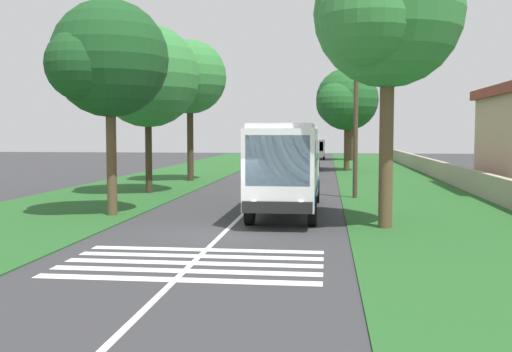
{
  "coord_description": "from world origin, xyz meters",
  "views": [
    {
      "loc": [
        -19.88,
        -3.48,
        3.41
      ],
      "look_at": [
        4.97,
        -0.54,
        1.6
      ],
      "focal_mm": 42.47,
      "sensor_mm": 36.0,
      "label": 1
    }
  ],
  "objects_px": {
    "trailing_car_1": "(307,164)",
    "roadside_tree_left_2": "(188,79)",
    "coach_bus": "(288,162)",
    "roadside_tree_right_0": "(345,101)",
    "roadside_tree_right_1": "(384,18)",
    "roadside_tree_right_2": "(351,97)",
    "utility_pole": "(356,121)",
    "trailing_car_3": "(278,157)",
    "trailing_minibus_0": "(317,147)",
    "trailing_car_2": "(310,161)",
    "roadside_tree_left_0": "(146,79)",
    "roadside_tree_left_1": "(107,62)",
    "trailing_car_0": "(303,171)"
  },
  "relations": [
    {
      "from": "trailing_car_0",
      "to": "trailing_car_2",
      "type": "xyz_separation_m",
      "value": [
        14.45,
        -0.1,
        0.0
      ]
    },
    {
      "from": "roadside_tree_left_0",
      "to": "roadside_tree_left_1",
      "type": "distance_m",
      "value": 9.07
    },
    {
      "from": "trailing_minibus_0",
      "to": "roadside_tree_right_0",
      "type": "relative_size",
      "value": 0.67
    },
    {
      "from": "trailing_car_1",
      "to": "roadside_tree_left_2",
      "type": "xyz_separation_m",
      "value": [
        -10.53,
        7.9,
        6.41
      ]
    },
    {
      "from": "trailing_car_2",
      "to": "trailing_car_3",
      "type": "height_order",
      "value": "same"
    },
    {
      "from": "roadside_tree_left_1",
      "to": "roadside_tree_right_1",
      "type": "distance_m",
      "value": 10.99
    },
    {
      "from": "roadside_tree_left_0",
      "to": "roadside_tree_left_1",
      "type": "xyz_separation_m",
      "value": [
        -8.99,
        -1.17,
        -0.12
      ]
    },
    {
      "from": "roadside_tree_left_1",
      "to": "roadside_tree_left_2",
      "type": "bearing_deg",
      "value": 2.7
    },
    {
      "from": "coach_bus",
      "to": "utility_pole",
      "type": "relative_size",
      "value": 1.46
    },
    {
      "from": "roadside_tree_left_0",
      "to": "roadside_tree_right_0",
      "type": "height_order",
      "value": "roadside_tree_left_0"
    },
    {
      "from": "trailing_car_3",
      "to": "trailing_minibus_0",
      "type": "distance_m",
      "value": 11.52
    },
    {
      "from": "trailing_car_2",
      "to": "trailing_car_3",
      "type": "relative_size",
      "value": 1.0
    },
    {
      "from": "coach_bus",
      "to": "roadside_tree_left_2",
      "type": "distance_m",
      "value": 18.09
    },
    {
      "from": "roadside_tree_left_0",
      "to": "roadside_tree_right_1",
      "type": "distance_m",
      "value": 16.23
    },
    {
      "from": "trailing_car_3",
      "to": "roadside_tree_right_1",
      "type": "relative_size",
      "value": 0.43
    },
    {
      "from": "roadside_tree_left_0",
      "to": "trailing_car_2",
      "type": "bearing_deg",
      "value": -18.77
    },
    {
      "from": "coach_bus",
      "to": "trailing_car_2",
      "type": "height_order",
      "value": "coach_bus"
    },
    {
      "from": "coach_bus",
      "to": "roadside_tree_right_0",
      "type": "distance_m",
      "value": 28.19
    },
    {
      "from": "trailing_car_1",
      "to": "utility_pole",
      "type": "relative_size",
      "value": 0.56
    },
    {
      "from": "coach_bus",
      "to": "trailing_car_1",
      "type": "distance_m",
      "value": 26.04
    },
    {
      "from": "roadside_tree_right_0",
      "to": "coach_bus",
      "type": "bearing_deg",
      "value": 173.43
    },
    {
      "from": "roadside_tree_right_1",
      "to": "roadside_tree_right_2",
      "type": "relative_size",
      "value": 0.98
    },
    {
      "from": "trailing_car_3",
      "to": "roadside_tree_left_1",
      "type": "bearing_deg",
      "value": 175.64
    },
    {
      "from": "roadside_tree_left_1",
      "to": "utility_pole",
      "type": "xyz_separation_m",
      "value": [
        7.82,
        -10.25,
        -2.26
      ]
    },
    {
      "from": "roadside_tree_right_2",
      "to": "roadside_tree_right_0",
      "type": "bearing_deg",
      "value": 176.38
    },
    {
      "from": "roadside_tree_left_1",
      "to": "roadside_tree_left_2",
      "type": "xyz_separation_m",
      "value": [
        17.66,
        0.83,
        0.83
      ]
    },
    {
      "from": "roadside_tree_right_2",
      "to": "trailing_car_0",
      "type": "bearing_deg",
      "value": 171.7
    },
    {
      "from": "trailing_car_2",
      "to": "trailing_car_3",
      "type": "xyz_separation_m",
      "value": [
        9.97,
        3.87,
        0.0
      ]
    },
    {
      "from": "trailing_car_1",
      "to": "trailing_car_3",
      "type": "distance_m",
      "value": 15.82
    },
    {
      "from": "trailing_car_2",
      "to": "roadside_tree_left_1",
      "type": "distance_m",
      "value": 34.8
    },
    {
      "from": "roadside_tree_left_2",
      "to": "coach_bus",
      "type": "bearing_deg",
      "value": -152.72
    },
    {
      "from": "coach_bus",
      "to": "trailing_car_1",
      "type": "relative_size",
      "value": 2.6
    },
    {
      "from": "trailing_car_0",
      "to": "roadside_tree_left_2",
      "type": "distance_m",
      "value": 10.3
    },
    {
      "from": "roadside_tree_left_1",
      "to": "roadside_tree_right_2",
      "type": "height_order",
      "value": "roadside_tree_right_2"
    },
    {
      "from": "coach_bus",
      "to": "roadside_tree_right_2",
      "type": "relative_size",
      "value": 1.08
    },
    {
      "from": "trailing_car_2",
      "to": "utility_pole",
      "type": "xyz_separation_m",
      "value": [
        -25.77,
        -3.06,
        3.33
      ]
    },
    {
      "from": "roadside_tree_right_0",
      "to": "roadside_tree_right_1",
      "type": "height_order",
      "value": "roadside_tree_right_1"
    },
    {
      "from": "coach_bus",
      "to": "trailing_minibus_0",
      "type": "bearing_deg",
      "value": -0.32
    },
    {
      "from": "roadside_tree_right_2",
      "to": "utility_pole",
      "type": "bearing_deg",
      "value": 178.16
    },
    {
      "from": "trailing_car_0",
      "to": "roadside_tree_left_0",
      "type": "distance_m",
      "value": 14.27
    },
    {
      "from": "trailing_car_2",
      "to": "roadside_tree_left_2",
      "type": "height_order",
      "value": "roadside_tree_left_2"
    },
    {
      "from": "coach_bus",
      "to": "trailing_car_2",
      "type": "bearing_deg",
      "value": -0.09
    },
    {
      "from": "roadside_tree_right_0",
      "to": "trailing_minibus_0",
      "type": "bearing_deg",
      "value": 6.79
    },
    {
      "from": "roadside_tree_left_2",
      "to": "roadside_tree_left_1",
      "type": "bearing_deg",
      "value": -177.3
    },
    {
      "from": "trailing_car_3",
      "to": "trailing_minibus_0",
      "type": "relative_size",
      "value": 0.72
    },
    {
      "from": "trailing_minibus_0",
      "to": "roadside_tree_right_2",
      "type": "bearing_deg",
      "value": -135.0
    },
    {
      "from": "coach_bus",
      "to": "roadside_tree_left_0",
      "type": "relative_size",
      "value": 1.2
    },
    {
      "from": "roadside_tree_right_1",
      "to": "trailing_car_1",
      "type": "bearing_deg",
      "value": 6.96
    },
    {
      "from": "roadside_tree_left_2",
      "to": "roadside_tree_right_0",
      "type": "relative_size",
      "value": 1.09
    },
    {
      "from": "trailing_minibus_0",
      "to": "utility_pole",
      "type": "bearing_deg",
      "value": -176.53
    }
  ]
}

